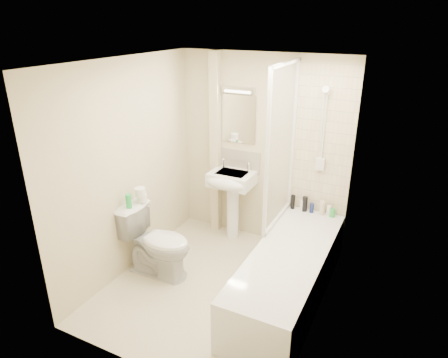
% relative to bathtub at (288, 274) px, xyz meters
% --- Properties ---
extents(floor, '(2.50, 2.50, 0.00)m').
position_rel_bathtub_xyz_m(floor, '(-0.75, -0.18, -0.29)').
color(floor, beige).
rests_on(floor, ground).
extents(wall_back, '(2.20, 0.02, 2.40)m').
position_rel_bathtub_xyz_m(wall_back, '(-0.75, 1.07, 0.91)').
color(wall_back, beige).
rests_on(wall_back, ground).
extents(wall_left, '(0.02, 2.50, 2.40)m').
position_rel_bathtub_xyz_m(wall_left, '(-1.85, -0.18, 0.91)').
color(wall_left, beige).
rests_on(wall_left, ground).
extents(wall_right, '(0.02, 2.50, 2.40)m').
position_rel_bathtub_xyz_m(wall_right, '(0.35, -0.18, 0.91)').
color(wall_right, beige).
rests_on(wall_right, ground).
extents(ceiling, '(2.20, 2.50, 0.02)m').
position_rel_bathtub_xyz_m(ceiling, '(-0.75, -0.18, 2.11)').
color(ceiling, white).
rests_on(ceiling, wall_back).
extents(tile_back, '(0.70, 0.01, 1.75)m').
position_rel_bathtub_xyz_m(tile_back, '(0.00, 1.06, 1.14)').
color(tile_back, beige).
rests_on(tile_back, wall_back).
extents(tile_right, '(0.01, 2.10, 1.75)m').
position_rel_bathtub_xyz_m(tile_right, '(0.34, 0.00, 1.14)').
color(tile_right, beige).
rests_on(tile_right, wall_right).
extents(pipe_boxing, '(0.12, 0.12, 2.40)m').
position_rel_bathtub_xyz_m(pipe_boxing, '(-1.37, 1.01, 0.91)').
color(pipe_boxing, beige).
rests_on(pipe_boxing, ground).
extents(splashback, '(0.60, 0.02, 0.30)m').
position_rel_bathtub_xyz_m(splashback, '(-1.07, 1.06, 0.74)').
color(splashback, beige).
rests_on(splashback, wall_back).
extents(mirror, '(0.46, 0.01, 0.60)m').
position_rel_bathtub_xyz_m(mirror, '(-1.07, 1.06, 1.29)').
color(mirror, white).
rests_on(mirror, wall_back).
extents(strip_light, '(0.42, 0.07, 0.07)m').
position_rel_bathtub_xyz_m(strip_light, '(-1.07, 1.03, 1.66)').
color(strip_light, silver).
rests_on(strip_light, wall_back).
extents(bathtub, '(0.70, 2.10, 0.55)m').
position_rel_bathtub_xyz_m(bathtub, '(0.00, 0.00, 0.00)').
color(bathtub, white).
rests_on(bathtub, ground).
extents(shower_screen, '(0.04, 0.92, 1.80)m').
position_rel_bathtub_xyz_m(shower_screen, '(-0.35, 0.62, 1.16)').
color(shower_screen, white).
rests_on(shower_screen, bathtub).
extents(shower_fixture, '(0.10, 0.16, 0.99)m').
position_rel_bathtub_xyz_m(shower_fixture, '(-0.00, 1.01, 1.26)').
color(shower_fixture, white).
rests_on(shower_fixture, wall_back).
extents(pedestal_sink, '(0.55, 0.50, 1.06)m').
position_rel_bathtub_xyz_m(pedestal_sink, '(-1.07, 0.83, 0.46)').
color(pedestal_sink, white).
rests_on(pedestal_sink, ground).
extents(bottle_black_a, '(0.05, 0.05, 0.18)m').
position_rel_bathtub_xyz_m(bottle_black_a, '(-0.28, 0.98, 0.35)').
color(bottle_black_a, black).
rests_on(bottle_black_a, bathtub).
extents(bottle_white_a, '(0.05, 0.05, 0.13)m').
position_rel_bathtub_xyz_m(bottle_white_a, '(-0.16, 0.98, 0.33)').
color(bottle_white_a, white).
rests_on(bottle_white_a, bathtub).
extents(bottle_black_b, '(0.06, 0.06, 0.19)m').
position_rel_bathtub_xyz_m(bottle_black_b, '(-0.13, 0.98, 0.35)').
color(bottle_black_b, black).
rests_on(bottle_black_b, bathtub).
extents(bottle_blue, '(0.05, 0.05, 0.12)m').
position_rel_bathtub_xyz_m(bottle_blue, '(-0.04, 0.98, 0.32)').
color(bottle_blue, navy).
rests_on(bottle_blue, bathtub).
extents(bottle_cream, '(0.06, 0.06, 0.17)m').
position_rel_bathtub_xyz_m(bottle_cream, '(0.08, 0.98, 0.35)').
color(bottle_cream, beige).
rests_on(bottle_cream, bathtub).
extents(bottle_white_b, '(0.05, 0.05, 0.13)m').
position_rel_bathtub_xyz_m(bottle_white_b, '(0.16, 0.98, 0.33)').
color(bottle_white_b, white).
rests_on(bottle_white_b, bathtub).
extents(bottle_green, '(0.06, 0.06, 0.10)m').
position_rel_bathtub_xyz_m(bottle_green, '(0.21, 0.98, 0.31)').
color(bottle_green, green).
rests_on(bottle_green, bathtub).
extents(toilet, '(0.48, 0.82, 0.82)m').
position_rel_bathtub_xyz_m(toilet, '(-1.47, -0.24, 0.12)').
color(toilet, white).
rests_on(toilet, ground).
extents(toilet_roll_lower, '(0.12, 0.12, 0.09)m').
position_rel_bathtub_xyz_m(toilet_roll_lower, '(-1.72, -0.14, 0.58)').
color(toilet_roll_lower, white).
rests_on(toilet_roll_lower, toilet).
extents(toilet_roll_upper, '(0.12, 0.12, 0.09)m').
position_rel_bathtub_xyz_m(toilet_roll_upper, '(-1.70, -0.19, 0.67)').
color(toilet_roll_upper, white).
rests_on(toilet_roll_upper, toilet_roll_lower).
extents(green_bottle, '(0.06, 0.06, 0.16)m').
position_rel_bathtub_xyz_m(green_bottle, '(-1.74, -0.34, 0.61)').
color(green_bottle, green).
rests_on(green_bottle, toilet).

